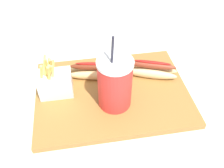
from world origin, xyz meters
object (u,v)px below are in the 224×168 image
hot_dog_1 (94,71)px  ketchup_cup_1 (62,73)px  soda_cup (114,83)px  fries_basket (55,83)px  hot_dog_2 (151,70)px

hot_dog_1 → ketchup_cup_1: size_ratio=4.87×
soda_cup → fries_basket: bearing=-22.5°
fries_basket → hot_dog_2: size_ratio=0.75×
ketchup_cup_1 → hot_dog_2: bearing=170.9°
fries_basket → hot_dog_2: 0.32m
fries_basket → ketchup_cup_1: (-0.02, -0.08, -0.03)m
soda_cup → ketchup_cup_1: size_ratio=6.31×
soda_cup → ketchup_cup_1: soda_cup is taller
hot_dog_2 → ketchup_cup_1: size_ratio=4.80×
fries_basket → hot_dog_2: fries_basket is taller
ketchup_cup_1 → soda_cup: bearing=136.0°
hot_dog_1 → ketchup_cup_1: 0.11m
fries_basket → hot_dog_2: bearing=-174.5°
soda_cup → hot_dog_2: size_ratio=1.31×
fries_basket → ketchup_cup_1: size_ratio=3.62×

